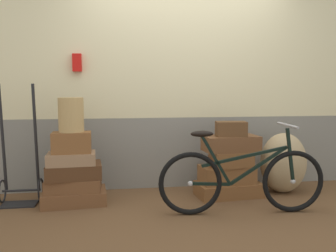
{
  "coord_description": "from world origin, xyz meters",
  "views": [
    {
      "loc": [
        -0.81,
        -3.48,
        1.22
      ],
      "look_at": [
        -0.27,
        0.17,
        0.82
      ],
      "focal_mm": 37.94,
      "sensor_mm": 36.0,
      "label": 1
    }
  ],
  "objects_px": {
    "wicker_basket": "(71,115)",
    "luggage_trolley": "(20,174)",
    "suitcase_6": "(227,174)",
    "suitcase_3": "(72,158)",
    "suitcase_5": "(228,189)",
    "burlap_sack": "(283,163)",
    "suitcase_1": "(74,184)",
    "suitcase_4": "(72,143)",
    "suitcase_8": "(231,143)",
    "suitcase_7": "(231,159)",
    "suitcase_0": "(75,197)",
    "bicycle": "(242,180)",
    "suitcase_2": "(74,171)",
    "suitcase_9": "(231,129)"
  },
  "relations": [
    {
      "from": "wicker_basket",
      "to": "luggage_trolley",
      "type": "xyz_separation_m",
      "value": [
        -0.56,
        0.13,
        -0.63
      ]
    },
    {
      "from": "luggage_trolley",
      "to": "suitcase_6",
      "type": "bearing_deg",
      "value": -2.56
    },
    {
      "from": "suitcase_3",
      "to": "suitcase_5",
      "type": "height_order",
      "value": "suitcase_3"
    },
    {
      "from": "burlap_sack",
      "to": "suitcase_5",
      "type": "bearing_deg",
      "value": -175.42
    },
    {
      "from": "suitcase_1",
      "to": "burlap_sack",
      "type": "distance_m",
      "value": 2.38
    },
    {
      "from": "suitcase_4",
      "to": "suitcase_8",
      "type": "relative_size",
      "value": 0.65
    },
    {
      "from": "suitcase_3",
      "to": "suitcase_8",
      "type": "bearing_deg",
      "value": -2.3
    },
    {
      "from": "suitcase_8",
      "to": "suitcase_4",
      "type": "bearing_deg",
      "value": 176.84
    },
    {
      "from": "suitcase_7",
      "to": "wicker_basket",
      "type": "relative_size",
      "value": 1.26
    },
    {
      "from": "suitcase_3",
      "to": "suitcase_5",
      "type": "xyz_separation_m",
      "value": [
        1.71,
        0.04,
        -0.41
      ]
    },
    {
      "from": "suitcase_0",
      "to": "suitcase_6",
      "type": "height_order",
      "value": "suitcase_6"
    },
    {
      "from": "bicycle",
      "to": "suitcase_2",
      "type": "bearing_deg",
      "value": 161.75
    },
    {
      "from": "suitcase_4",
      "to": "suitcase_7",
      "type": "distance_m",
      "value": 1.73
    },
    {
      "from": "suitcase_0",
      "to": "luggage_trolley",
      "type": "xyz_separation_m",
      "value": [
        -0.57,
        0.12,
        0.24
      ]
    },
    {
      "from": "suitcase_3",
      "to": "suitcase_4",
      "type": "relative_size",
      "value": 1.25
    },
    {
      "from": "suitcase_8",
      "to": "bicycle",
      "type": "relative_size",
      "value": 0.37
    },
    {
      "from": "suitcase_0",
      "to": "suitcase_2",
      "type": "height_order",
      "value": "suitcase_2"
    },
    {
      "from": "suitcase_2",
      "to": "wicker_basket",
      "type": "relative_size",
      "value": 1.58
    },
    {
      "from": "suitcase_1",
      "to": "burlap_sack",
      "type": "bearing_deg",
      "value": 2.95
    },
    {
      "from": "suitcase_7",
      "to": "wicker_basket",
      "type": "height_order",
      "value": "wicker_basket"
    },
    {
      "from": "suitcase_2",
      "to": "burlap_sack",
      "type": "height_order",
      "value": "burlap_sack"
    },
    {
      "from": "suitcase_5",
      "to": "suitcase_9",
      "type": "distance_m",
      "value": 0.7
    },
    {
      "from": "burlap_sack",
      "to": "wicker_basket",
      "type": "bearing_deg",
      "value": -178.05
    },
    {
      "from": "suitcase_0",
      "to": "suitcase_6",
      "type": "relative_size",
      "value": 1.11
    },
    {
      "from": "luggage_trolley",
      "to": "suitcase_3",
      "type": "bearing_deg",
      "value": -14.58
    },
    {
      "from": "suitcase_3",
      "to": "bicycle",
      "type": "distance_m",
      "value": 1.74
    },
    {
      "from": "suitcase_3",
      "to": "luggage_trolley",
      "type": "distance_m",
      "value": 0.6
    },
    {
      "from": "suitcase_1",
      "to": "suitcase_5",
      "type": "height_order",
      "value": "suitcase_1"
    },
    {
      "from": "suitcase_3",
      "to": "suitcase_8",
      "type": "height_order",
      "value": "suitcase_8"
    },
    {
      "from": "luggage_trolley",
      "to": "suitcase_8",
      "type": "bearing_deg",
      "value": -2.75
    },
    {
      "from": "suitcase_6",
      "to": "suitcase_9",
      "type": "relative_size",
      "value": 1.79
    },
    {
      "from": "suitcase_7",
      "to": "suitcase_5",
      "type": "bearing_deg",
      "value": 99.41
    },
    {
      "from": "suitcase_6",
      "to": "bicycle",
      "type": "height_order",
      "value": "bicycle"
    },
    {
      "from": "suitcase_3",
      "to": "suitcase_6",
      "type": "xyz_separation_m",
      "value": [
        1.69,
        0.04,
        -0.24
      ]
    },
    {
      "from": "bicycle",
      "to": "suitcase_6",
      "type": "bearing_deg",
      "value": 86.84
    },
    {
      "from": "suitcase_1",
      "to": "burlap_sack",
      "type": "height_order",
      "value": "burlap_sack"
    },
    {
      "from": "suitcase_9",
      "to": "suitcase_6",
      "type": "bearing_deg",
      "value": 121.25
    },
    {
      "from": "suitcase_3",
      "to": "suitcase_0",
      "type": "bearing_deg",
      "value": 52.53
    },
    {
      "from": "suitcase_6",
      "to": "suitcase_4",
      "type": "bearing_deg",
      "value": 177.0
    },
    {
      "from": "suitcase_0",
      "to": "suitcase_8",
      "type": "xyz_separation_m",
      "value": [
        1.71,
        0.01,
        0.53
      ]
    },
    {
      "from": "suitcase_1",
      "to": "bicycle",
      "type": "xyz_separation_m",
      "value": [
        1.65,
        -0.53,
        0.13
      ]
    },
    {
      "from": "luggage_trolley",
      "to": "bicycle",
      "type": "distance_m",
      "value": 2.3
    },
    {
      "from": "suitcase_6",
      "to": "suitcase_7",
      "type": "height_order",
      "value": "suitcase_7"
    },
    {
      "from": "suitcase_6",
      "to": "luggage_trolley",
      "type": "relative_size",
      "value": 0.47
    },
    {
      "from": "suitcase_6",
      "to": "burlap_sack",
      "type": "height_order",
      "value": "burlap_sack"
    },
    {
      "from": "suitcase_0",
      "to": "suitcase_4",
      "type": "height_order",
      "value": "suitcase_4"
    },
    {
      "from": "luggage_trolley",
      "to": "suitcase_4",
      "type": "bearing_deg",
      "value": -15.35
    },
    {
      "from": "suitcase_4",
      "to": "suitcase_5",
      "type": "xyz_separation_m",
      "value": [
        1.71,
        0.05,
        -0.58
      ]
    },
    {
      "from": "suitcase_2",
      "to": "suitcase_5",
      "type": "xyz_separation_m",
      "value": [
        1.69,
        0.02,
        -0.28
      ]
    },
    {
      "from": "wicker_basket",
      "to": "suitcase_4",
      "type": "bearing_deg",
      "value": -87.12
    }
  ]
}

